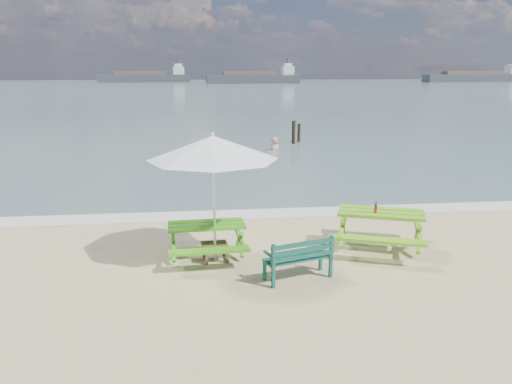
{
  "coord_description": "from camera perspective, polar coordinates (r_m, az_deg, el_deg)",
  "views": [
    {
      "loc": [
        -1.32,
        -7.98,
        3.74
      ],
      "look_at": [
        -0.05,
        3.0,
        1.0
      ],
      "focal_mm": 35.0,
      "sensor_mm": 36.0,
      "label": 1
    }
  ],
  "objects": [
    {
      "name": "patio_umbrella",
      "position": [
        9.55,
        -4.94,
        5.07
      ],
      "size": [
        2.81,
        2.81,
        2.51
      ],
      "color": "silver",
      "rests_on": "ground"
    },
    {
      "name": "sea",
      "position": [
        93.06,
        -5.87,
        11.57
      ],
      "size": [
        300.0,
        300.0,
        0.0
      ],
      "primitive_type": "plane",
      "color": "slate",
      "rests_on": "ground"
    },
    {
      "name": "mooring_pilings",
      "position": [
        25.9,
        4.56,
        6.58
      ],
      "size": [
        0.58,
        0.78,
        1.37
      ],
      "color": "black",
      "rests_on": "ground"
    },
    {
      "name": "foam_strip",
      "position": [
        13.18,
        -0.57,
        -2.52
      ],
      "size": [
        22.0,
        0.9,
        0.01
      ],
      "primitive_type": "cube",
      "color": "silver",
      "rests_on": "ground"
    },
    {
      "name": "side_table",
      "position": [
        10.09,
        -4.69,
        -6.84
      ],
      "size": [
        0.56,
        0.56,
        0.33
      ],
      "color": "brown",
      "rests_on": "ground"
    },
    {
      "name": "cargo_ships",
      "position": [
        143.56,
        13.45,
        12.55
      ],
      "size": [
        148.13,
        21.44,
        4.4
      ],
      "color": "#373B41",
      "rests_on": "ground"
    },
    {
      "name": "swimmer",
      "position": [
        23.73,
        2.05,
        4.18
      ],
      "size": [
        0.71,
        0.53,
        1.77
      ],
      "color": "tan",
      "rests_on": "ground"
    },
    {
      "name": "park_bench",
      "position": [
        9.22,
        4.8,
        -8.45
      ],
      "size": [
        1.32,
        0.77,
        0.77
      ],
      "color": "#10463B",
      "rests_on": "ground"
    },
    {
      "name": "picnic_table_left",
      "position": [
        10.14,
        -5.65,
        -5.68
      ],
      "size": [
        1.62,
        1.78,
        0.73
      ],
      "color": "#439F18",
      "rests_on": "ground"
    },
    {
      "name": "picnic_table_right",
      "position": [
        10.88,
        13.95,
        -4.35
      ],
      "size": [
        2.32,
        2.44,
        0.84
      ],
      "color": "#6EB81B",
      "rests_on": "ground"
    },
    {
      "name": "beer_bottle",
      "position": [
        10.6,
        13.52,
        -1.89
      ],
      "size": [
        0.06,
        0.06,
        0.25
      ],
      "color": "brown",
      "rests_on": "picnic_table_right"
    }
  ]
}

